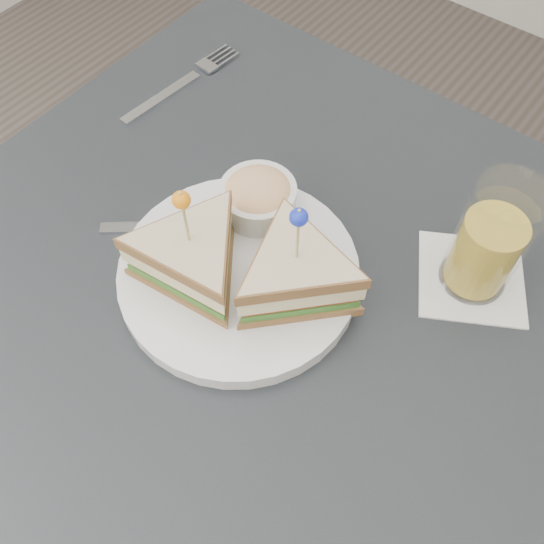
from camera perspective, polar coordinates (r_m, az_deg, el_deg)
The scene contains 6 objects.
ground_plane at distance 1.34m, azimuth -0.63°, elevation -19.00°, with size 3.50×3.50×0.00m, color #3F3833.
table at distance 0.71m, azimuth -1.14°, elevation -5.68°, with size 0.80×0.80×0.75m.
plate_meal at distance 0.62m, azimuth -2.68°, elevation 1.13°, with size 0.34×0.34×0.15m.
cutlery_fork at distance 0.88m, azimuth -8.09°, elevation 17.42°, with size 0.04×0.20×0.01m.
cutlery_knife at distance 0.70m, azimuth -8.78°, elevation 4.23°, with size 0.16×0.14×0.01m.
drink_set at distance 0.64m, azimuth 19.69°, elevation 2.44°, with size 0.15×0.15×0.14m.
Camera 1 is at (0.21, -0.25, 1.30)m, focal length 40.00 mm.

